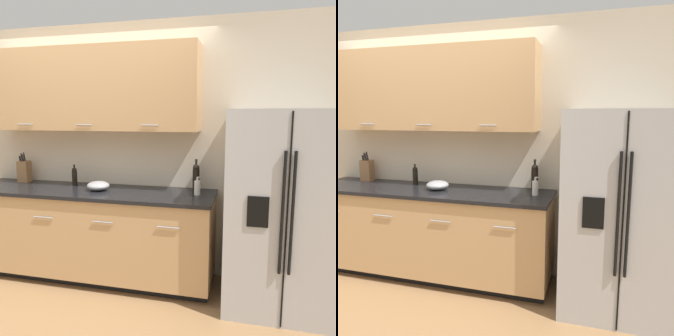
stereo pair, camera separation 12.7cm
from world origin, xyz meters
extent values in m
plane|color=#997047|center=(0.00, 0.00, 0.00)|extent=(14.00, 14.00, 0.00)
cube|color=beige|center=(0.00, 1.06, 1.30)|extent=(10.00, 0.05, 2.60)
cube|color=tan|center=(0.00, 0.88, 1.93)|extent=(2.21, 0.32, 0.82)
cylinder|color=#99999E|center=(-0.66, 0.70, 1.58)|extent=(0.16, 0.01, 0.01)
cylinder|color=#99999E|center=(0.00, 0.70, 1.58)|extent=(0.16, 0.01, 0.01)
cylinder|color=#99999E|center=(0.67, 0.70, 1.58)|extent=(0.16, 0.01, 0.01)
cube|color=black|center=(0.00, 0.76, 0.04)|extent=(2.50, 0.54, 0.09)
cube|color=tan|center=(0.00, 0.72, 0.49)|extent=(2.54, 0.62, 0.81)
cube|color=black|center=(0.00, 0.70, 0.91)|extent=(2.56, 0.64, 0.03)
cylinder|color=#99999E|center=(-0.30, 0.39, 0.71)|extent=(0.20, 0.01, 0.01)
cylinder|color=#99999E|center=(0.31, 0.39, 0.71)|extent=(0.20, 0.01, 0.01)
cylinder|color=#99999E|center=(0.92, 0.39, 0.71)|extent=(0.20, 0.01, 0.01)
cube|color=#B2B2B5|center=(1.86, 0.65, 0.86)|extent=(0.94, 0.76, 1.72)
cube|color=black|center=(1.86, 0.27, 0.86)|extent=(0.01, 0.01, 1.68)
cylinder|color=black|center=(1.83, 0.25, 0.94)|extent=(0.02, 0.02, 0.94)
cylinder|color=black|center=(1.90, 0.25, 0.94)|extent=(0.02, 0.02, 0.94)
cube|color=black|center=(1.65, 0.26, 0.94)|extent=(0.16, 0.01, 0.24)
cube|color=olive|center=(-0.85, 0.90, 1.05)|extent=(0.12, 0.10, 0.24)
cylinder|color=black|center=(-0.89, 0.91, 1.21)|extent=(0.02, 0.03, 0.08)
cylinder|color=black|center=(-0.89, 0.88, 1.20)|extent=(0.02, 0.03, 0.06)
cylinder|color=black|center=(-0.85, 0.91, 1.21)|extent=(0.02, 0.03, 0.10)
cylinder|color=black|center=(-0.85, 0.88, 1.20)|extent=(0.02, 0.04, 0.08)
cylinder|color=black|center=(1.08, 0.91, 1.04)|extent=(0.07, 0.07, 0.22)
sphere|color=black|center=(1.08, 0.91, 1.16)|extent=(0.07, 0.07, 0.07)
cylinder|color=black|center=(1.08, 0.91, 1.19)|extent=(0.02, 0.02, 0.08)
cylinder|color=black|center=(1.08, 0.91, 1.24)|extent=(0.02, 0.02, 0.02)
cylinder|color=silver|center=(1.11, 0.75, 1.00)|extent=(0.06, 0.06, 0.13)
cylinder|color=#B2B2B5|center=(1.11, 0.75, 1.08)|extent=(0.02, 0.02, 0.04)
cylinder|color=#B2B2B5|center=(1.13, 0.75, 1.10)|extent=(0.03, 0.01, 0.01)
cylinder|color=black|center=(-0.22, 0.86, 1.01)|extent=(0.06, 0.06, 0.16)
sphere|color=black|center=(-0.22, 0.86, 1.10)|extent=(0.05, 0.05, 0.05)
cylinder|color=black|center=(-0.22, 0.86, 1.11)|extent=(0.02, 0.02, 0.05)
cylinder|color=black|center=(-0.22, 0.86, 1.15)|extent=(0.02, 0.02, 0.01)
ellipsoid|color=#A3A3A5|center=(0.12, 0.71, 0.98)|extent=(0.22, 0.22, 0.09)
camera|label=1|loc=(1.55, -2.23, 1.67)|focal=35.00mm
camera|label=2|loc=(1.67, -2.19, 1.67)|focal=35.00mm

